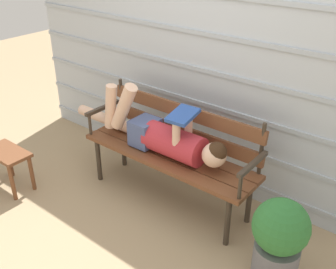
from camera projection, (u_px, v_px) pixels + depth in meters
ground_plane at (157, 207)px, 3.41m from camera, size 12.00×12.00×0.00m
house_siding at (204, 69)px, 3.36m from camera, size 4.15×0.08×2.13m
park_bench at (173, 146)px, 3.33m from camera, size 1.57×0.44×0.89m
reclining_person at (161, 135)px, 3.27m from camera, size 1.68×0.27×0.55m
footstool at (8, 159)px, 3.54m from camera, size 0.44×0.24×0.38m
potted_plant at (279, 239)px, 2.58m from camera, size 0.37×0.37×0.64m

